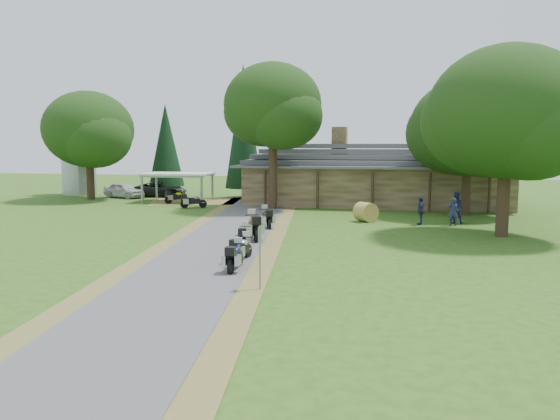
% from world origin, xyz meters
% --- Properties ---
extents(ground, '(120.00, 120.00, 0.00)m').
position_xyz_m(ground, '(0.00, 0.00, 0.00)').
color(ground, '#2C5016').
rests_on(ground, ground).
extents(driveway, '(51.95, 51.95, 0.00)m').
position_xyz_m(driveway, '(-0.50, 4.00, 0.00)').
color(driveway, '#504F52').
rests_on(driveway, ground).
extents(lodge, '(21.40, 9.40, 4.90)m').
position_xyz_m(lodge, '(6.00, 24.00, 2.45)').
color(lodge, brown).
rests_on(lodge, ground).
extents(silo, '(3.39, 3.39, 6.41)m').
position_xyz_m(silo, '(-22.12, 26.71, 3.21)').
color(silo, gray).
rests_on(silo, ground).
extents(carport, '(5.80, 4.05, 2.42)m').
position_xyz_m(carport, '(-10.18, 22.29, 1.21)').
color(carport, silver).
rests_on(carport, ground).
extents(car_white_sedan, '(3.81, 5.62, 1.73)m').
position_xyz_m(car_white_sedan, '(-16.31, 24.50, 0.86)').
color(car_white_sedan, silver).
rests_on(car_white_sedan, ground).
extents(car_dark_suv, '(3.17, 5.61, 2.03)m').
position_xyz_m(car_dark_suv, '(-13.57, 26.20, 1.01)').
color(car_dark_suv, black).
rests_on(car_dark_suv, ground).
extents(motorcycle_row_a, '(0.63, 1.73, 1.17)m').
position_xyz_m(motorcycle_row_a, '(1.82, -0.88, 0.58)').
color(motorcycle_row_a, '#131898').
rests_on(motorcycle_row_a, ground).
extents(motorcycle_row_b, '(0.76, 1.72, 1.14)m').
position_xyz_m(motorcycle_row_b, '(1.59, 0.78, 0.57)').
color(motorcycle_row_b, '#A6A8AD').
rests_on(motorcycle_row_b, ground).
extents(motorcycle_row_c, '(0.83, 1.76, 1.16)m').
position_xyz_m(motorcycle_row_c, '(0.90, 3.53, 0.58)').
color(motorcycle_row_c, orange).
rests_on(motorcycle_row_c, ground).
extents(motorcycle_row_d, '(1.50, 2.23, 1.46)m').
position_xyz_m(motorcycle_row_d, '(0.75, 5.79, 0.73)').
color(motorcycle_row_d, '#DF4C23').
rests_on(motorcycle_row_d, ground).
extents(motorcycle_row_e, '(1.33, 1.91, 1.25)m').
position_xyz_m(motorcycle_row_e, '(0.44, 9.79, 0.63)').
color(motorcycle_row_e, black).
rests_on(motorcycle_row_e, ground).
extents(motorcycle_carport_a, '(1.68, 1.57, 1.19)m').
position_xyz_m(motorcycle_carport_a, '(-9.80, 21.02, 0.59)').
color(motorcycle_carport_a, '#C3C505').
rests_on(motorcycle_carport_a, ground).
extents(motorcycle_carport_b, '(1.83, 1.30, 1.20)m').
position_xyz_m(motorcycle_carport_b, '(-7.24, 18.23, 0.60)').
color(motorcycle_carport_b, slate).
rests_on(motorcycle_carport_b, ground).
extents(person_a, '(0.61, 0.48, 1.94)m').
position_xyz_m(person_a, '(11.00, 12.86, 0.97)').
color(person_a, navy).
rests_on(person_a, ground).
extents(person_b, '(0.66, 0.49, 2.26)m').
position_xyz_m(person_b, '(11.24, 13.95, 1.13)').
color(person_b, navy).
rests_on(person_b, ground).
extents(person_c, '(0.44, 0.59, 1.98)m').
position_xyz_m(person_c, '(9.15, 12.86, 0.99)').
color(person_c, navy).
rests_on(person_c, ground).
extents(hay_bale, '(1.63, 1.61, 1.20)m').
position_xyz_m(hay_bale, '(5.88, 13.57, 0.60)').
color(hay_bale, '#A6843D').
rests_on(hay_bale, ground).
extents(sign_post, '(0.38, 0.06, 2.12)m').
position_xyz_m(sign_post, '(3.42, -3.37, 1.06)').
color(sign_post, gray).
rests_on(sign_post, ground).
extents(oak_lodge_left, '(7.16, 7.16, 12.38)m').
position_xyz_m(oak_lodge_left, '(-1.27, 18.98, 6.19)').
color(oak_lodge_left, '#19340F').
rests_on(oak_lodge_left, ground).
extents(oak_lodge_right, '(7.73, 7.73, 9.55)m').
position_xyz_m(oak_lodge_right, '(12.31, 18.30, 4.77)').
color(oak_lodge_right, '#19340F').
rests_on(oak_lodge_right, ground).
extents(oak_driveway, '(8.01, 8.01, 10.32)m').
position_xyz_m(oak_driveway, '(13.13, 9.56, 5.16)').
color(oak_driveway, '#19340F').
rests_on(oak_driveway, ground).
extents(oak_silo, '(7.70, 7.70, 9.80)m').
position_xyz_m(oak_silo, '(-18.40, 22.53, 4.90)').
color(oak_silo, '#19340F').
rests_on(oak_silo, ground).
extents(cedar_near, '(3.37, 3.37, 11.88)m').
position_xyz_m(cedar_near, '(-5.79, 26.97, 5.94)').
color(cedar_near, black).
rests_on(cedar_near, ground).
extents(cedar_far, '(3.32, 3.32, 8.59)m').
position_xyz_m(cedar_far, '(-13.72, 28.04, 4.30)').
color(cedar_far, black).
rests_on(cedar_far, ground).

